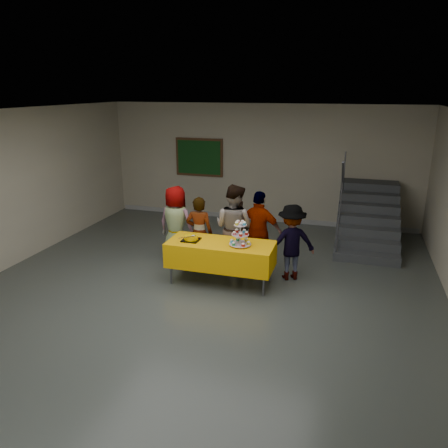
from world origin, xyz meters
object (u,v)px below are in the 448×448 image
object	(u,v)px
bake_table	(221,254)
schoolchild_a	(176,224)
bear_cake	(191,237)
schoolchild_d	(259,232)
cupcake_stand	(240,235)
schoolchild_c	(234,228)
schoolchild_e	(291,242)
staircase	(367,220)
noticeboard	(199,157)
schoolchild_b	(199,233)

from	to	relation	value
bake_table	schoolchild_a	bearing A→B (deg)	146.74
bear_cake	schoolchild_a	distance (m)	1.02
bear_cake	schoolchild_d	bearing A→B (deg)	36.44
schoolchild_a	schoolchild_d	world-z (taller)	schoolchild_d
cupcake_stand	schoolchild_c	world-z (taller)	schoolchild_c
schoolchild_a	schoolchild_d	bearing A→B (deg)	-172.87
schoolchild_e	staircase	xyz separation A→B (m)	(1.36, 2.59, -0.21)
cupcake_stand	staircase	size ratio (longest dim) A/B	0.19
staircase	bake_table	bearing A→B (deg)	-128.73
schoolchild_d	noticeboard	xyz separation A→B (m)	(-2.35, 3.24, 0.82)
noticeboard	cupcake_stand	bearing A→B (deg)	-61.57
schoolchild_b	staircase	bearing A→B (deg)	-145.15
schoolchild_a	schoolchild_c	world-z (taller)	schoolchild_c
schoolchild_d	staircase	bearing A→B (deg)	-121.33
schoolchild_c	schoolchild_e	distance (m)	1.13
schoolchild_c	cupcake_stand	bearing A→B (deg)	131.89
staircase	schoolchild_b	bearing A→B (deg)	-140.35
cupcake_stand	schoolchild_b	distance (m)	1.17
noticeboard	schoolchild_d	bearing A→B (deg)	-54.07
bear_cake	noticeboard	distance (m)	4.29
schoolchild_a	staircase	world-z (taller)	staircase
schoolchild_d	schoolchild_e	xyz separation A→B (m)	(0.63, -0.18, -0.08)
schoolchild_e	schoolchild_c	bearing A→B (deg)	-31.93
schoolchild_a	schoolchild_d	distance (m)	1.69
schoolchild_a	noticeboard	xyz separation A→B (m)	(-0.65, 3.22, 0.83)
bear_cake	schoolchild_a	world-z (taller)	schoolchild_a
schoolchild_c	schoolchild_d	size ratio (longest dim) A/B	1.07
schoolchild_a	schoolchild_e	world-z (taller)	schoolchild_a
schoolchild_b	schoolchild_d	bearing A→B (deg)	-175.39
bake_table	schoolchild_d	distance (m)	0.94
bake_table	bear_cake	xyz separation A→B (m)	(-0.54, -0.04, 0.27)
schoolchild_c	staircase	world-z (taller)	staircase
bake_table	cupcake_stand	distance (m)	0.54
cupcake_stand	bear_cake	distance (m)	0.91
bake_table	noticeboard	xyz separation A→B (m)	(-1.82, 3.98, 1.04)
schoolchild_b	staircase	distance (m)	4.06
schoolchild_a	schoolchild_b	size ratio (longest dim) A/B	1.09
schoolchild_a	schoolchild_b	world-z (taller)	schoolchild_a
bake_table	schoolchild_b	world-z (taller)	schoolchild_b
schoolchild_b	cupcake_stand	bearing A→B (deg)	142.96
schoolchild_c	bake_table	bearing A→B (deg)	105.00
staircase	noticeboard	bearing A→B (deg)	169.10
bake_table	noticeboard	distance (m)	4.50
bear_cake	noticeboard	size ratio (longest dim) A/B	0.28
schoolchild_e	staircase	world-z (taller)	staircase
bear_cake	schoolchild_d	xyz separation A→B (m)	(1.07, 0.79, -0.05)
bake_table	schoolchild_c	bearing A→B (deg)	86.03
schoolchild_e	noticeboard	distance (m)	4.63
schoolchild_b	schoolchild_c	world-z (taller)	schoolchild_c
schoolchild_c	schoolchild_d	bearing A→B (deg)	-155.54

